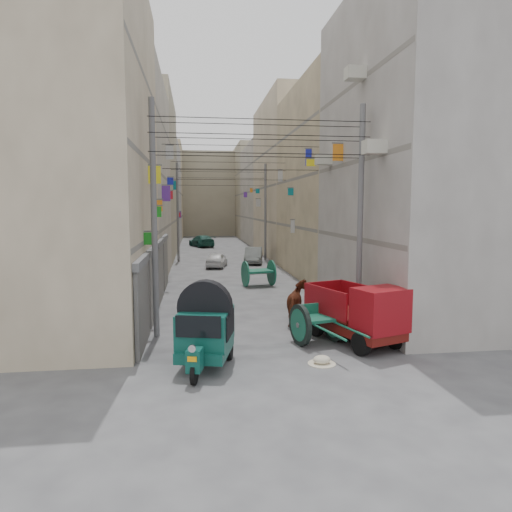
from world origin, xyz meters
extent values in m
plane|color=#464648|center=(0.00, 0.00, 0.00)|extent=(140.00, 140.00, 0.00)
cube|color=beige|center=(-8.00, 8.00, 6.50)|extent=(8.00, 10.00, 13.00)
cube|color=slate|center=(-4.12, 8.00, 3.20)|extent=(0.25, 9.80, 0.18)
cube|color=slate|center=(-4.12, 8.00, 6.20)|extent=(0.25, 9.80, 0.18)
cube|color=slate|center=(-4.12, 8.00, 9.20)|extent=(0.25, 9.80, 0.18)
cube|color=#B7AA9C|center=(-8.00, 19.00, 6.00)|extent=(8.00, 12.00, 12.00)
cube|color=slate|center=(-4.12, 19.00, 3.20)|extent=(0.25, 11.76, 0.18)
cube|color=slate|center=(-4.12, 19.00, 6.20)|extent=(0.25, 11.76, 0.18)
cube|color=slate|center=(-4.12, 19.00, 9.20)|extent=(0.25, 11.76, 0.18)
cube|color=#A0957E|center=(-8.00, 32.00, 7.00)|extent=(8.00, 14.00, 14.00)
cube|color=slate|center=(-4.12, 32.00, 3.20)|extent=(0.25, 13.72, 0.18)
cube|color=slate|center=(-4.12, 32.00, 6.20)|extent=(0.25, 13.72, 0.18)
cube|color=slate|center=(-4.12, 32.00, 9.20)|extent=(0.25, 13.72, 0.18)
cube|color=#AAA49F|center=(-8.00, 46.00, 5.90)|extent=(8.00, 14.00, 11.80)
cube|color=slate|center=(-4.12, 46.00, 3.20)|extent=(0.25, 13.72, 0.18)
cube|color=slate|center=(-4.12, 46.00, 6.20)|extent=(0.25, 13.72, 0.18)
cube|color=slate|center=(-4.12, 46.00, 9.20)|extent=(0.25, 13.72, 0.18)
cube|color=#C3AE87|center=(-8.00, 59.00, 6.75)|extent=(8.00, 12.00, 13.50)
cube|color=slate|center=(-4.12, 59.00, 3.20)|extent=(0.25, 11.76, 0.18)
cube|color=slate|center=(-4.12, 59.00, 6.20)|extent=(0.25, 11.76, 0.18)
cube|color=slate|center=(-4.12, 59.00, 9.20)|extent=(0.25, 11.76, 0.18)
cube|color=#AAA49F|center=(8.00, 8.00, 6.50)|extent=(8.00, 10.00, 13.00)
cube|color=slate|center=(4.12, 8.00, 3.20)|extent=(0.25, 9.80, 0.18)
cube|color=slate|center=(4.12, 8.00, 6.20)|extent=(0.25, 9.80, 0.18)
cube|color=slate|center=(4.12, 8.00, 9.20)|extent=(0.25, 9.80, 0.18)
cube|color=#C3AE87|center=(8.00, 19.00, 6.00)|extent=(8.00, 12.00, 12.00)
cube|color=slate|center=(4.12, 19.00, 3.20)|extent=(0.25, 11.76, 0.18)
cube|color=slate|center=(4.12, 19.00, 6.20)|extent=(0.25, 11.76, 0.18)
cube|color=slate|center=(4.12, 19.00, 9.20)|extent=(0.25, 11.76, 0.18)
cube|color=beige|center=(8.00, 32.00, 7.00)|extent=(8.00, 14.00, 14.00)
cube|color=slate|center=(4.12, 32.00, 3.20)|extent=(0.25, 13.72, 0.18)
cube|color=slate|center=(4.12, 32.00, 6.20)|extent=(0.25, 13.72, 0.18)
cube|color=slate|center=(4.12, 32.00, 9.20)|extent=(0.25, 13.72, 0.18)
cube|color=#B7AA9C|center=(8.00, 46.00, 5.90)|extent=(8.00, 14.00, 11.80)
cube|color=slate|center=(4.12, 46.00, 3.20)|extent=(0.25, 13.72, 0.18)
cube|color=slate|center=(4.12, 46.00, 6.20)|extent=(0.25, 13.72, 0.18)
cube|color=slate|center=(4.12, 46.00, 9.20)|extent=(0.25, 13.72, 0.18)
cube|color=#A0957E|center=(8.00, 59.00, 6.75)|extent=(8.00, 12.00, 13.50)
cube|color=slate|center=(4.12, 59.00, 3.20)|extent=(0.25, 11.76, 0.18)
cube|color=slate|center=(4.12, 59.00, 6.20)|extent=(0.25, 11.76, 0.18)
cube|color=slate|center=(4.12, 59.00, 9.20)|extent=(0.25, 11.76, 0.18)
cube|color=#A0957E|center=(0.00, 66.00, 6.50)|extent=(22.00, 10.00, 13.00)
cube|color=#4F4F54|center=(-3.92, 4.80, 1.30)|extent=(0.12, 3.00, 2.60)
cube|color=#5E5E61|center=(-3.90, 4.80, 2.75)|extent=(0.18, 3.20, 0.25)
cube|color=#4F4F54|center=(-3.92, 8.50, 1.30)|extent=(0.12, 3.00, 2.60)
cube|color=#5E5E61|center=(-3.90, 8.50, 2.75)|extent=(0.18, 3.20, 0.25)
cube|color=#4F4F54|center=(-3.92, 12.20, 1.30)|extent=(0.12, 3.00, 2.60)
cube|color=#5E5E61|center=(-3.90, 12.20, 2.75)|extent=(0.18, 3.20, 0.25)
cube|color=#4F4F54|center=(-3.92, 16.00, 1.30)|extent=(0.12, 3.00, 2.60)
cube|color=#5E5E61|center=(-3.90, 16.00, 2.75)|extent=(0.18, 3.20, 0.25)
cube|color=#0C7784|center=(3.81, 34.28, 5.98)|extent=(0.38, 0.08, 0.41)
cube|color=#5D2997|center=(-3.86, 41.61, 3.62)|extent=(0.27, 0.08, 0.71)
cube|color=#1A9220|center=(-3.78, 6.43, 3.35)|extent=(0.44, 0.08, 0.42)
cube|color=#5D2997|center=(-3.77, 15.80, 5.17)|extent=(0.45, 0.08, 0.84)
cube|color=#5D2997|center=(3.79, 44.88, 5.91)|extent=(0.41, 0.08, 0.59)
cube|color=#1A9220|center=(-3.81, 9.76, 4.24)|extent=(0.38, 0.08, 0.44)
cube|color=#B8B8B8|center=(3.78, 33.54, 4.85)|extent=(0.43, 0.08, 0.72)
cube|color=orange|center=(3.86, 39.62, 6.25)|extent=(0.28, 0.08, 0.44)
cube|color=#B8B8B8|center=(-3.76, 20.00, 7.85)|extent=(0.48, 0.08, 0.84)
cube|color=red|center=(-3.85, 38.07, 3.67)|extent=(0.31, 0.08, 0.44)
cube|color=#0C7784|center=(3.82, 19.02, 5.41)|extent=(0.35, 0.08, 0.45)
cube|color=#B8B8B8|center=(3.83, 22.65, 6.65)|extent=(0.34, 0.08, 0.79)
cube|color=orange|center=(-3.86, 12.02, 4.50)|extent=(0.28, 0.08, 0.52)
cube|color=#0C7784|center=(-3.86, 29.62, 6.26)|extent=(0.28, 0.08, 0.74)
cube|color=#B8B8B8|center=(3.87, 18.51, 3.22)|extent=(0.26, 0.08, 0.80)
cube|color=#0C7784|center=(3.83, 9.37, 6.69)|extent=(0.34, 0.08, 0.55)
cube|color=yellow|center=(-3.76, 8.55, 5.67)|extent=(0.47, 0.08, 0.67)
cube|color=#1A23B9|center=(-3.80, 21.15, 6.14)|extent=(0.40, 0.08, 0.47)
cube|color=red|center=(-3.84, 21.66, 5.24)|extent=(0.32, 0.08, 0.55)
cube|color=yellow|center=(3.76, 13.74, 6.73)|extent=(0.47, 0.08, 0.35)
cube|color=#1A23B9|center=(3.84, 14.58, 7.07)|extent=(0.32, 0.08, 0.89)
cube|color=orange|center=(3.78, 9.29, 6.73)|extent=(0.44, 0.08, 0.69)
cube|color=yellow|center=(-4.06, 6.00, 3.00)|extent=(0.10, 3.20, 0.80)
cube|color=#B8B8B8|center=(-4.06, 15.00, 3.00)|extent=(0.10, 3.20, 0.80)
cube|color=orange|center=(-4.06, 27.00, 3.00)|extent=(0.10, 3.20, 0.80)
cube|color=#1A23B9|center=(-4.06, 39.00, 3.00)|extent=(0.10, 3.20, 0.80)
cube|color=yellow|center=(4.06, 6.00, 3.00)|extent=(0.10, 3.20, 0.80)
cube|color=#1A23B9|center=(4.06, 15.00, 3.00)|extent=(0.10, 3.20, 0.80)
cube|color=orange|center=(4.06, 27.00, 3.00)|extent=(0.10, 3.20, 0.80)
cube|color=orange|center=(4.06, 39.00, 3.00)|extent=(0.10, 3.20, 0.80)
cube|color=beige|center=(3.65, 5.00, 6.40)|extent=(0.70, 0.55, 0.45)
cube|color=beige|center=(3.65, 11.00, 6.60)|extent=(0.70, 0.55, 0.45)
cube|color=beige|center=(3.65, 7.00, 9.30)|extent=(0.70, 0.55, 0.45)
cylinder|color=#5E5E61|center=(-3.60, 6.00, 4.00)|extent=(0.20, 0.20, 8.00)
cylinder|color=#5E5E61|center=(3.60, 6.00, 4.00)|extent=(0.20, 0.20, 8.00)
cylinder|color=#5E5E61|center=(-3.60, 28.00, 4.00)|extent=(0.20, 0.20, 8.00)
cylinder|color=#5E5E61|center=(3.60, 28.00, 4.00)|extent=(0.20, 0.20, 8.00)
cylinder|color=black|center=(0.00, 5.50, 6.20)|extent=(7.40, 0.02, 0.02)
cylinder|color=black|center=(0.00, 5.50, 6.80)|extent=(7.40, 0.02, 0.02)
cylinder|color=black|center=(0.00, 5.50, 7.30)|extent=(7.40, 0.02, 0.02)
cylinder|color=black|center=(0.00, 6.50, 6.20)|extent=(7.40, 0.02, 0.02)
cylinder|color=black|center=(0.00, 6.50, 6.80)|extent=(7.40, 0.02, 0.02)
cylinder|color=black|center=(0.00, 6.50, 7.30)|extent=(7.40, 0.02, 0.02)
cylinder|color=black|center=(0.00, 12.00, 6.20)|extent=(7.40, 0.02, 0.02)
cylinder|color=black|center=(0.00, 12.00, 6.80)|extent=(7.40, 0.02, 0.02)
cylinder|color=black|center=(0.00, 12.00, 7.30)|extent=(7.40, 0.02, 0.02)
cylinder|color=black|center=(0.00, 20.00, 6.20)|extent=(7.40, 0.02, 0.02)
cylinder|color=black|center=(0.00, 20.00, 6.80)|extent=(7.40, 0.02, 0.02)
cylinder|color=black|center=(0.00, 20.00, 7.30)|extent=(7.40, 0.02, 0.02)
cylinder|color=black|center=(0.00, 28.00, 6.20)|extent=(7.40, 0.02, 0.02)
cylinder|color=black|center=(0.00, 28.00, 6.80)|extent=(7.40, 0.02, 0.02)
cylinder|color=black|center=(0.00, 28.00, 7.30)|extent=(7.40, 0.02, 0.02)
cylinder|color=black|center=(-2.31, 1.49, 0.29)|extent=(0.26, 0.60, 0.58)
cylinder|color=black|center=(-2.41, 3.54, 0.29)|extent=(0.26, 0.60, 0.58)
cylinder|color=black|center=(-1.30, 3.28, 0.29)|extent=(0.26, 0.60, 0.58)
cube|color=#0C453B|center=(-2.00, 2.80, 0.50)|extent=(1.73, 2.22, 0.29)
cube|color=#0C453B|center=(-2.30, 1.54, 0.62)|extent=(0.46, 0.54, 0.57)
cylinder|color=silver|center=(-2.36, 1.31, 0.99)|extent=(0.19, 0.09, 0.19)
cube|color=orange|center=(-2.36, 1.29, 0.73)|extent=(0.23, 0.08, 0.12)
cube|color=#0C453B|center=(-1.99, 2.85, 1.09)|extent=(1.73, 2.03, 0.99)
cube|color=black|center=(-2.20, 1.97, 1.35)|extent=(1.18, 0.34, 0.57)
cube|color=black|center=(-2.65, 3.01, 1.20)|extent=(0.33, 1.22, 0.68)
cube|color=black|center=(-1.32, 2.69, 1.20)|extent=(0.33, 1.22, 0.68)
cube|color=white|center=(-2.20, 1.94, 0.57)|extent=(1.28, 0.35, 0.06)
cylinder|color=black|center=(1.06, 4.35, 0.67)|extent=(0.47, 1.33, 1.34)
cylinder|color=#145840|center=(1.06, 4.35, 0.67)|extent=(0.42, 1.05, 1.05)
cylinder|color=#5E5E61|center=(1.06, 4.35, 0.67)|extent=(0.25, 0.22, 0.17)
cylinder|color=black|center=(2.26, 4.65, 0.67)|extent=(0.47, 1.33, 1.34)
cylinder|color=#145840|center=(2.26, 4.65, 0.67)|extent=(0.42, 1.05, 1.05)
cylinder|color=#5E5E61|center=(2.26, 4.65, 0.67)|extent=(0.25, 0.22, 0.17)
cylinder|color=#5E5E61|center=(1.66, 4.50, 0.67)|extent=(1.27, 0.39, 0.08)
cube|color=#145840|center=(1.66, 4.50, 0.84)|extent=(1.23, 1.27, 0.10)
cube|color=#145840|center=(1.54, 4.96, 1.05)|extent=(0.99, 0.32, 0.34)
cylinder|color=#145840|center=(1.58, 3.25, 0.77)|extent=(0.61, 2.15, 0.07)
cylinder|color=#145840|center=(2.33, 3.43, 0.77)|extent=(0.61, 2.15, 0.07)
cylinder|color=black|center=(2.63, 3.11, 0.35)|extent=(0.41, 0.73, 0.70)
cylinder|color=black|center=(1.85, 5.32, 0.35)|extent=(0.41, 0.73, 0.70)
cylinder|color=black|center=(3.94, 3.56, 0.35)|extent=(0.41, 0.73, 0.70)
cylinder|color=black|center=(3.16, 5.78, 0.35)|extent=(0.41, 0.73, 0.70)
cube|color=#530F0B|center=(2.90, 4.44, 0.59)|extent=(2.62, 3.83, 0.37)
cube|color=maroon|center=(3.30, 3.29, 1.33)|extent=(1.83, 1.57, 1.33)
cube|color=black|center=(3.47, 2.81, 1.44)|extent=(1.33, 0.52, 0.59)
cube|color=#530F0B|center=(2.70, 5.00, 0.87)|extent=(2.28, 2.74, 0.13)
cube|color=maroon|center=(1.97, 4.74, 1.33)|extent=(0.84, 2.23, 0.91)
cube|color=maroon|center=(3.44, 5.25, 1.33)|extent=(0.84, 2.23, 0.91)
cube|color=maroon|center=(2.32, 6.08, 1.33)|extent=(1.53, 0.59, 0.91)
cylinder|color=#145840|center=(0.51, 15.39, 0.72)|extent=(0.34, 1.44, 1.45)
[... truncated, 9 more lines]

